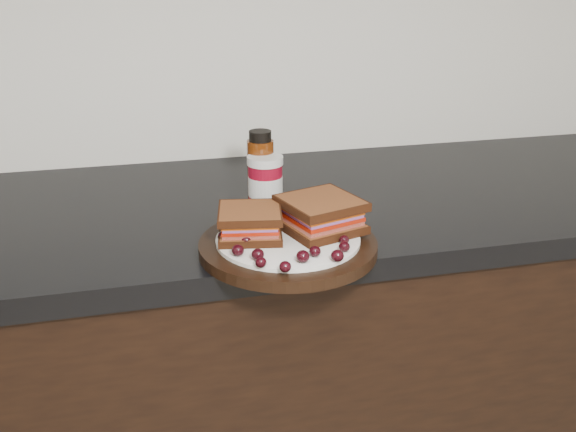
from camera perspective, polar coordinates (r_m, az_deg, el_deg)
name	(u,v)px	position (r m, az deg, el deg)	size (l,w,h in m)	color
base_cabinets	(132,422)	(1.44, -13.66, -17.36)	(3.96, 0.58, 0.86)	black
countertop	(110,223)	(1.22, -15.51, -0.59)	(3.98, 0.60, 0.04)	black
plate	(288,246)	(1.01, 0.00, -2.69)	(0.28, 0.28, 0.02)	black
sandwich_left	(250,223)	(1.00, -3.40, -0.61)	(0.10, 0.10, 0.04)	brown
sandwich_right	(321,214)	(1.02, 2.92, 0.15)	(0.11, 0.11, 0.05)	brown
grape_0	(238,250)	(0.94, -4.49, -3.06)	(0.02, 0.02, 0.02)	black
grape_1	(258,255)	(0.93, -2.70, -3.44)	(0.02, 0.02, 0.02)	black
grape_2	(261,262)	(0.90, -2.43, -4.14)	(0.02, 0.02, 0.02)	black
grape_3	(285,267)	(0.89, -0.26, -4.53)	(0.02, 0.02, 0.02)	black
grape_4	(303,256)	(0.92, 1.33, -3.61)	(0.02, 0.02, 0.02)	black
grape_5	(315,251)	(0.94, 2.41, -3.16)	(0.02, 0.02, 0.02)	black
grape_6	(337,256)	(0.92, 4.41, -3.54)	(0.02, 0.02, 0.02)	black
grape_7	(344,247)	(0.95, 5.03, -2.74)	(0.02, 0.02, 0.02)	black
grape_8	(344,240)	(0.98, 5.01, -2.13)	(0.02, 0.02, 0.01)	black
grape_9	(325,234)	(0.99, 3.28, -1.63)	(0.02, 0.02, 0.02)	black
grape_10	(338,224)	(1.04, 4.49, -0.70)	(0.02, 0.02, 0.02)	black
grape_11	(316,225)	(1.03, 2.55, -0.78)	(0.02, 0.02, 0.02)	black
grape_12	(315,216)	(1.06, 2.45, 0.03)	(0.02, 0.02, 0.02)	black
grape_13	(240,223)	(1.04, -4.26, -0.63)	(0.02, 0.02, 0.02)	black
grape_14	(234,233)	(1.00, -4.82, -1.49)	(0.02, 0.02, 0.01)	black
grape_15	(246,240)	(0.97, -3.74, -2.18)	(0.02, 0.02, 0.02)	black
grape_16	(240,225)	(1.03, -4.27, -0.77)	(0.02, 0.02, 0.02)	black
grape_17	(244,229)	(1.02, -3.89, -1.14)	(0.02, 0.02, 0.02)	black
grape_18	(224,236)	(0.99, -5.75, -1.80)	(0.02, 0.02, 0.02)	black
condiment_jar	(265,182)	(1.18, -2.03, 3.05)	(0.07, 0.07, 0.10)	maroon
oil_bottle	(261,167)	(1.20, -2.45, 4.39)	(0.05, 0.05, 0.14)	#4F1F07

